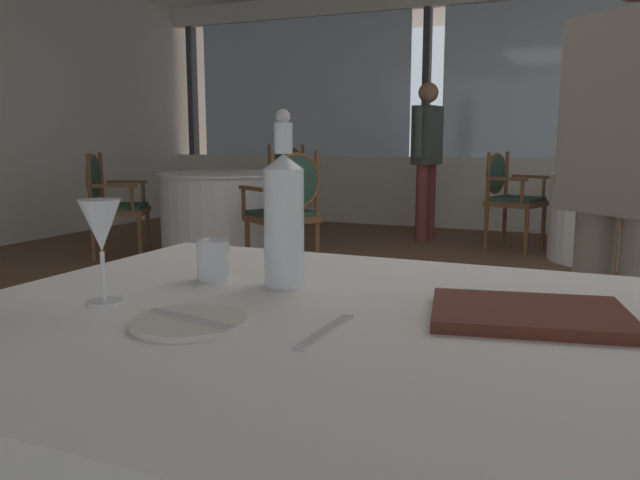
{
  "coord_description": "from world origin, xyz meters",
  "views": [
    {
      "loc": [
        0.16,
        -3.03,
        1.06
      ],
      "look_at": [
        -0.37,
        -1.78,
        0.84
      ],
      "focal_mm": 35.04,
      "sensor_mm": 36.0,
      "label": 1
    }
  ],
  "objects_px": {
    "side_plate": "(189,322)",
    "dining_chair_2_0": "(288,203)",
    "wine_glass": "(101,228)",
    "diner_person_1": "(427,152)",
    "water_bottle": "(284,216)",
    "dining_chair_2_1": "(281,185)",
    "dining_chair_0_2": "(508,192)",
    "dining_chair_2_2": "(110,197)",
    "diner_person_0": "(623,170)",
    "water_tumbler": "(213,260)",
    "menu_book": "(529,314)"
  },
  "relations": [
    {
      "from": "dining_chair_2_1",
      "to": "diner_person_1",
      "type": "relative_size",
      "value": 0.61
    },
    {
      "from": "side_plate",
      "to": "menu_book",
      "type": "distance_m",
      "value": 0.55
    },
    {
      "from": "dining_chair_0_2",
      "to": "dining_chair_2_0",
      "type": "distance_m",
      "value": 2.4
    },
    {
      "from": "side_plate",
      "to": "dining_chair_0_2",
      "type": "height_order",
      "value": "dining_chair_0_2"
    },
    {
      "from": "dining_chair_0_2",
      "to": "diner_person_1",
      "type": "height_order",
      "value": "diner_person_1"
    },
    {
      "from": "wine_glass",
      "to": "diner_person_0",
      "type": "xyz_separation_m",
      "value": [
        0.9,
        1.34,
        0.06
      ]
    },
    {
      "from": "dining_chair_0_2",
      "to": "diner_person_0",
      "type": "xyz_separation_m",
      "value": [
        0.79,
        -4.04,
        0.4
      ]
    },
    {
      "from": "dining_chair_2_0",
      "to": "dining_chair_0_2",
      "type": "bearing_deg",
      "value": -94.84
    },
    {
      "from": "water_bottle",
      "to": "dining_chair_2_0",
      "type": "height_order",
      "value": "water_bottle"
    },
    {
      "from": "dining_chair_0_2",
      "to": "dining_chair_2_2",
      "type": "height_order",
      "value": "same"
    },
    {
      "from": "menu_book",
      "to": "dining_chair_2_2",
      "type": "xyz_separation_m",
      "value": [
        -3.84,
        3.33,
        -0.23
      ]
    },
    {
      "from": "water_bottle",
      "to": "dining_chair_2_2",
      "type": "bearing_deg",
      "value": 135.76
    },
    {
      "from": "menu_book",
      "to": "diner_person_0",
      "type": "bearing_deg",
      "value": 70.12
    },
    {
      "from": "dining_chair_2_0",
      "to": "dining_chair_2_1",
      "type": "xyz_separation_m",
      "value": [
        -0.85,
        1.59,
        0.01
      ]
    },
    {
      "from": "wine_glass",
      "to": "dining_chair_2_0",
      "type": "distance_m",
      "value": 3.72
    },
    {
      "from": "dining_chair_2_0",
      "to": "diner_person_1",
      "type": "height_order",
      "value": "diner_person_1"
    },
    {
      "from": "dining_chair_2_0",
      "to": "dining_chair_2_1",
      "type": "bearing_deg",
      "value": -30.07
    },
    {
      "from": "diner_person_0",
      "to": "dining_chair_2_1",
      "type": "bearing_deg",
      "value": 80.98
    },
    {
      "from": "menu_book",
      "to": "dining_chair_2_1",
      "type": "relative_size",
      "value": 0.31
    },
    {
      "from": "dining_chair_2_1",
      "to": "side_plate",
      "type": "bearing_deg",
      "value": 26.92
    },
    {
      "from": "diner_person_1",
      "to": "dining_chair_2_1",
      "type": "bearing_deg",
      "value": 32.87
    },
    {
      "from": "dining_chair_2_1",
      "to": "dining_chair_2_2",
      "type": "height_order",
      "value": "dining_chair_2_1"
    },
    {
      "from": "dining_chair_0_2",
      "to": "dining_chair_2_2",
      "type": "bearing_deg",
      "value": -131.88
    },
    {
      "from": "side_plate",
      "to": "water_bottle",
      "type": "xyz_separation_m",
      "value": [
        0.02,
        0.3,
        0.14
      ]
    },
    {
      "from": "diner_person_1",
      "to": "wine_glass",
      "type": "bearing_deg",
      "value": 108.6
    },
    {
      "from": "wine_glass",
      "to": "side_plate",
      "type": "bearing_deg",
      "value": -14.17
    },
    {
      "from": "dining_chair_0_2",
      "to": "dining_chair_2_0",
      "type": "xyz_separation_m",
      "value": [
        -1.43,
        -1.92,
        0.01
      ]
    },
    {
      "from": "side_plate",
      "to": "dining_chair_2_0",
      "type": "relative_size",
      "value": 0.19
    },
    {
      "from": "diner_person_1",
      "to": "dining_chair_2_0",
      "type": "bearing_deg",
      "value": 86.28
    },
    {
      "from": "water_tumbler",
      "to": "dining_chair_0_2",
      "type": "xyz_separation_m",
      "value": [
        0.04,
        5.14,
        -0.24
      ]
    },
    {
      "from": "water_tumbler",
      "to": "dining_chair_2_0",
      "type": "relative_size",
      "value": 0.09
    },
    {
      "from": "water_bottle",
      "to": "dining_chair_0_2",
      "type": "height_order",
      "value": "water_bottle"
    },
    {
      "from": "menu_book",
      "to": "dining_chair_2_0",
      "type": "height_order",
      "value": "dining_chair_2_0"
    },
    {
      "from": "wine_glass",
      "to": "diner_person_1",
      "type": "xyz_separation_m",
      "value": [
        -0.75,
        5.62,
        0.03
      ]
    },
    {
      "from": "water_tumbler",
      "to": "dining_chair_2_0",
      "type": "height_order",
      "value": "dining_chair_2_0"
    },
    {
      "from": "side_plate",
      "to": "water_bottle",
      "type": "relative_size",
      "value": 0.53
    },
    {
      "from": "water_bottle",
      "to": "dining_chair_2_1",
      "type": "distance_m",
      "value": 5.38
    },
    {
      "from": "side_plate",
      "to": "dining_chair_2_0",
      "type": "distance_m",
      "value": 3.84
    },
    {
      "from": "dining_chair_0_2",
      "to": "dining_chair_2_1",
      "type": "bearing_deg",
      "value": -153.62
    },
    {
      "from": "wine_glass",
      "to": "dining_chair_0_2",
      "type": "relative_size",
      "value": 0.2
    },
    {
      "from": "wine_glass",
      "to": "water_bottle",
      "type": "bearing_deg",
      "value": 45.78
    },
    {
      "from": "dining_chair_2_1",
      "to": "dining_chair_2_2",
      "type": "xyz_separation_m",
      "value": [
        -0.95,
        -1.53,
        -0.04
      ]
    },
    {
      "from": "water_tumbler",
      "to": "side_plate",
      "type": "bearing_deg",
      "value": -64.11
    },
    {
      "from": "menu_book",
      "to": "diner_person_1",
      "type": "height_order",
      "value": "diner_person_1"
    },
    {
      "from": "water_tumbler",
      "to": "diner_person_1",
      "type": "height_order",
      "value": "diner_person_1"
    },
    {
      "from": "dining_chair_2_2",
      "to": "diner_person_0",
      "type": "relative_size",
      "value": 0.56
    },
    {
      "from": "water_bottle",
      "to": "dining_chair_0_2",
      "type": "relative_size",
      "value": 0.37
    },
    {
      "from": "water_bottle",
      "to": "wine_glass",
      "type": "bearing_deg",
      "value": -134.22
    },
    {
      "from": "wine_glass",
      "to": "dining_chair_0_2",
      "type": "bearing_deg",
      "value": 88.8
    },
    {
      "from": "side_plate",
      "to": "dining_chair_0_2",
      "type": "distance_m",
      "value": 5.44
    }
  ]
}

